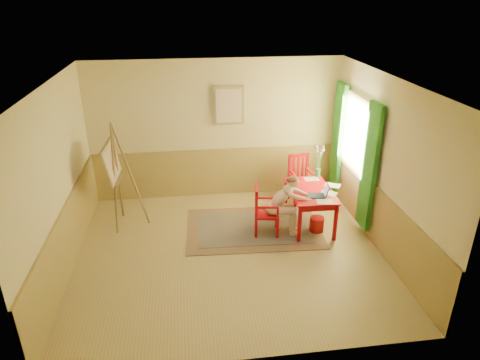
{
  "coord_description": "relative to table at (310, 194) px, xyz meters",
  "views": [
    {
      "loc": [
        -0.62,
        -5.94,
        4.0
      ],
      "look_at": [
        0.25,
        0.55,
        1.05
      ],
      "focal_mm": 32.07,
      "sensor_mm": 36.0,
      "label": 1
    }
  ],
  "objects": [
    {
      "name": "chair_back",
      "position": [
        0.09,
        0.99,
        -0.15
      ],
      "size": [
        0.47,
        0.49,
        0.97
      ],
      "color": "#B9020B",
      "rests_on": "room"
    },
    {
      "name": "room",
      "position": [
        -1.53,
        -0.69,
        0.77
      ],
      "size": [
        5.04,
        4.54,
        2.84
      ],
      "color": "tan",
      "rests_on": "ground"
    },
    {
      "name": "wastebasket",
      "position": [
        0.09,
        -0.23,
        -0.49
      ],
      "size": [
        0.27,
        0.27,
        0.27
      ],
      "primitive_type": "cylinder",
      "rotation": [
        0.0,
        0.0,
        -0.07
      ],
      "color": "#AB1215",
      "rests_on": "room"
    },
    {
      "name": "laptop",
      "position": [
        0.07,
        -0.27,
        0.13
      ],
      "size": [
        0.38,
        0.26,
        0.22
      ],
      "color": "#1E2338",
      "rests_on": "table"
    },
    {
      "name": "rug",
      "position": [
        -1.02,
        0.01,
        -0.62
      ],
      "size": [
        2.47,
        1.71,
        0.02
      ],
      "color": "#8C7251",
      "rests_on": "room"
    },
    {
      "name": "papers",
      "position": [
        0.24,
        -0.03,
        0.09
      ],
      "size": [
        0.66,
        1.15,
        0.0
      ],
      "color": "white",
      "rests_on": "table"
    },
    {
      "name": "chair_left",
      "position": [
        -0.86,
        -0.17,
        -0.18
      ],
      "size": [
        0.47,
        0.46,
        0.9
      ],
      "color": "#B9020B",
      "rests_on": "room"
    },
    {
      "name": "vase",
      "position": [
        0.29,
        0.56,
        0.37
      ],
      "size": [
        0.25,
        0.3,
        0.61
      ],
      "color": "#3F724C",
      "rests_on": "table"
    },
    {
      "name": "wainscot",
      "position": [
        -1.53,
        0.1,
        -0.13
      ],
      "size": [
        5.0,
        4.5,
        1.0
      ],
      "color": "#AD914C",
      "rests_on": "room"
    },
    {
      "name": "table",
      "position": [
        0.0,
        0.0,
        0.0
      ],
      "size": [
        0.74,
        1.21,
        0.72
      ],
      "color": "#B9020B",
      "rests_on": "room"
    },
    {
      "name": "figure",
      "position": [
        -0.52,
        -0.21,
        -0.02
      ],
      "size": [
        0.85,
        0.42,
        1.11
      ],
      "color": "beige",
      "rests_on": "room"
    },
    {
      "name": "wall_portrait",
      "position": [
        -1.28,
        1.51,
        1.27
      ],
      "size": [
        0.6,
        0.05,
        0.76
      ],
      "color": "#9B8750",
      "rests_on": "room"
    },
    {
      "name": "window",
      "position": [
        0.88,
        0.41,
        0.71
      ],
      "size": [
        0.12,
        2.01,
        2.2
      ],
      "color": "white",
      "rests_on": "room"
    },
    {
      "name": "easel",
      "position": [
        -3.41,
        0.5,
        0.52
      ],
      "size": [
        0.66,
        0.87,
        1.95
      ],
      "color": "olive",
      "rests_on": "room"
    }
  ]
}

